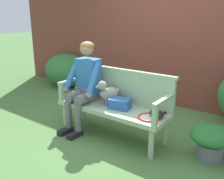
{
  "coord_description": "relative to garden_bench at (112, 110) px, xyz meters",
  "views": [
    {
      "loc": [
        1.95,
        -2.65,
        1.68
      ],
      "look_at": [
        0.0,
        0.0,
        0.69
      ],
      "focal_mm": 40.05,
      "sensor_mm": 36.0,
      "label": 1
    }
  ],
  "objects": [
    {
      "name": "hedge_bush_far_left",
      "position": [
        -2.42,
        1.44,
        0.01
      ],
      "size": [
        1.13,
        0.92,
        0.79
      ],
      "primitive_type": "ellipsoid",
      "color": "#337538",
      "rests_on": "ground"
    },
    {
      "name": "brick_garden_fence",
      "position": [
        0.0,
        1.85,
        0.96
      ],
      "size": [
        8.0,
        0.3,
        2.68
      ],
      "primitive_type": "cube",
      "color": "brown",
      "rests_on": "ground"
    },
    {
      "name": "bench_armrest_left_end",
      "position": [
        -0.78,
        -0.09,
        0.26
      ],
      "size": [
        0.06,
        0.53,
        0.28
      ],
      "color": "#9EB793",
      "rests_on": "garden_bench"
    },
    {
      "name": "baseball_glove",
      "position": [
        0.67,
        0.04,
        0.1
      ],
      "size": [
        0.28,
        0.27,
        0.09
      ],
      "primitive_type": "ellipsoid",
      "rotation": [
        0.0,
        0.0,
        -0.69
      ],
      "color": "black",
      "rests_on": "garden_bench"
    },
    {
      "name": "bench_armrest_right_end",
      "position": [
        0.78,
        -0.09,
        0.26
      ],
      "size": [
        0.06,
        0.53,
        0.28
      ],
      "color": "#9EB793",
      "rests_on": "garden_bench"
    },
    {
      "name": "dog_on_bench",
      "position": [
        -0.09,
        0.02,
        0.24
      ],
      "size": [
        0.28,
        0.35,
        0.36
      ],
      "color": "gray",
      "rests_on": "garden_bench"
    },
    {
      "name": "garden_bench",
      "position": [
        0.0,
        0.0,
        0.0
      ],
      "size": [
        1.63,
        0.53,
        0.44
      ],
      "color": "#9EB793",
      "rests_on": "ground"
    },
    {
      "name": "potted_plant",
      "position": [
        1.31,
        0.23,
        -0.14
      ],
      "size": [
        0.51,
        0.51,
        0.41
      ],
      "color": "slate",
      "rests_on": "ground"
    },
    {
      "name": "tennis_racket",
      "position": [
        0.62,
        -0.02,
        0.07
      ],
      "size": [
        0.38,
        0.58,
        0.03
      ],
      "color": "red",
      "rests_on": "garden_bench"
    },
    {
      "name": "sports_bag",
      "position": [
        0.13,
        0.01,
        0.13
      ],
      "size": [
        0.32,
        0.25,
        0.14
      ],
      "primitive_type": "cube",
      "rotation": [
        0.0,
        0.0,
        0.21
      ],
      "color": "#2856A3",
      "rests_on": "garden_bench"
    },
    {
      "name": "bench_backrest",
      "position": [
        0.0,
        0.24,
        0.31
      ],
      "size": [
        1.67,
        0.06,
        0.5
      ],
      "color": "#9EB793",
      "rests_on": "garden_bench"
    },
    {
      "name": "ground_plane",
      "position": [
        0.0,
        0.0,
        -0.38
      ],
      "size": [
        40.0,
        40.0,
        0.0
      ],
      "primitive_type": "plane",
      "color": "#4C753D"
    },
    {
      "name": "person_seated",
      "position": [
        -0.49,
        -0.02,
        0.33
      ],
      "size": [
        0.56,
        0.67,
        1.31
      ],
      "color": "black",
      "rests_on": "ground"
    }
  ]
}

